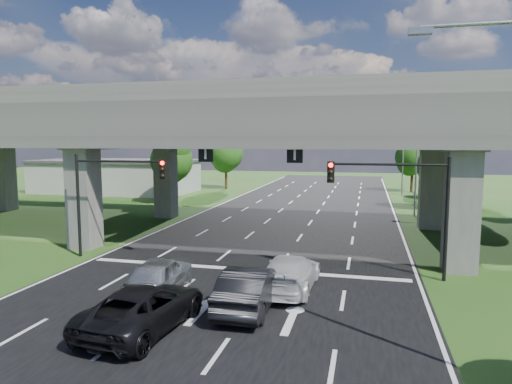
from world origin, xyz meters
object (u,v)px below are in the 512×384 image
at_px(car_dark, 250,288).
at_px(car_trailing, 144,308).
at_px(signal_left, 111,186).
at_px(streetlight_beyond, 400,148).
at_px(signal_right, 400,194).
at_px(car_silver, 160,275).
at_px(car_white, 290,273).
at_px(streetlight_far, 412,151).

xyz_separation_m(car_dark, car_trailing, (-3.17, -2.82, -0.07)).
height_order(signal_left, streetlight_beyond, streetlight_beyond).
xyz_separation_m(signal_right, car_trailing, (-9.20, -8.63, -3.37)).
xyz_separation_m(car_silver, car_white, (5.49, 1.84, -0.03)).
relative_size(signal_left, car_dark, 1.15).
distance_m(streetlight_far, car_dark, 27.61).
distance_m(streetlight_far, car_silver, 28.44).
height_order(signal_left, car_dark, signal_left).
distance_m(streetlight_beyond, car_dark, 42.96).
bearing_deg(car_trailing, streetlight_far, -106.40).
xyz_separation_m(car_dark, car_white, (1.18, 2.71, -0.07)).
bearing_deg(car_trailing, car_dark, -132.93).
height_order(signal_right, car_dark, signal_right).
bearing_deg(signal_left, streetlight_beyond, 63.57).
distance_m(signal_right, car_silver, 11.94).
bearing_deg(car_silver, signal_left, -48.06).
xyz_separation_m(signal_right, car_white, (-4.85, -3.10, -3.37)).
xyz_separation_m(signal_right, streetlight_beyond, (2.27, 36.06, 1.66)).
bearing_deg(signal_left, streetlight_far, 48.22).
relative_size(car_dark, car_trailing, 0.92).
bearing_deg(signal_left, car_trailing, -53.21).
distance_m(signal_right, car_white, 6.67).
relative_size(streetlight_far, car_white, 1.85).
height_order(signal_left, streetlight_far, streetlight_far).
height_order(signal_left, car_trailing, signal_left).
distance_m(car_dark, car_trailing, 4.25).
xyz_separation_m(signal_right, signal_left, (-15.65, 0.00, 0.00)).
bearing_deg(signal_left, signal_right, 0.00).
relative_size(signal_right, signal_left, 1.00).
bearing_deg(car_silver, car_trailing, 102.12).
height_order(streetlight_beyond, car_silver, streetlight_beyond).
xyz_separation_m(signal_right, streetlight_far, (2.27, 20.06, 1.66)).
distance_m(signal_left, car_trailing, 11.29).
relative_size(signal_right, car_white, 1.11).
bearing_deg(car_dark, car_trailing, 40.70).
bearing_deg(car_trailing, signal_right, -131.44).
xyz_separation_m(streetlight_far, streetlight_beyond, (0.00, 16.00, 0.00)).
distance_m(signal_left, car_silver, 7.99).
bearing_deg(car_dark, streetlight_beyond, -102.19).
distance_m(streetlight_far, streetlight_beyond, 16.00).
bearing_deg(streetlight_far, car_white, -107.09).
bearing_deg(signal_right, signal_left, 180.00).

